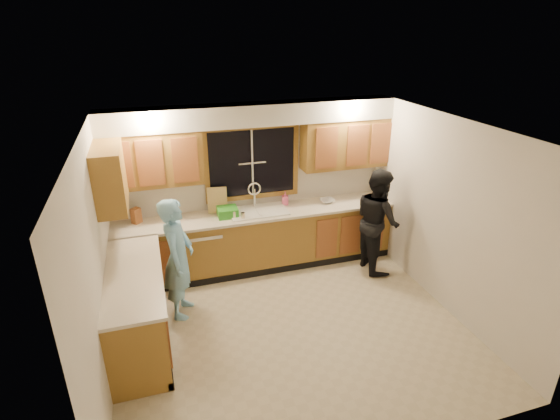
{
  "coord_description": "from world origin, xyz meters",
  "views": [
    {
      "loc": [
        -1.46,
        -4.2,
        3.53
      ],
      "look_at": [
        0.05,
        0.65,
        1.34
      ],
      "focal_mm": 28.0,
      "sensor_mm": 36.0,
      "label": 1
    }
  ],
  "objects_px": {
    "knife_block": "(136,216)",
    "man": "(178,258)",
    "sink": "(258,215)",
    "soap_bottle": "(285,198)",
    "dishwasher": "(203,251)",
    "dish_crate": "(227,212)",
    "bowl": "(327,201)",
    "woman": "(377,220)",
    "stove": "(138,339)"
  },
  "relations": [
    {
      "from": "woman",
      "to": "bowl",
      "type": "xyz_separation_m",
      "value": [
        -0.57,
        0.6,
        0.15
      ]
    },
    {
      "from": "knife_block",
      "to": "dish_crate",
      "type": "height_order",
      "value": "knife_block"
    },
    {
      "from": "dishwasher",
      "to": "knife_block",
      "type": "distance_m",
      "value": 1.09
    },
    {
      "from": "dishwasher",
      "to": "stove",
      "type": "height_order",
      "value": "stove"
    },
    {
      "from": "stove",
      "to": "knife_block",
      "type": "xyz_separation_m",
      "value": [
        0.07,
        1.96,
        0.58
      ]
    },
    {
      "from": "man",
      "to": "knife_block",
      "type": "relative_size",
      "value": 7.3
    },
    {
      "from": "stove",
      "to": "dishwasher",
      "type": "bearing_deg",
      "value": 62.31
    },
    {
      "from": "woman",
      "to": "dish_crate",
      "type": "relative_size",
      "value": 5.53
    },
    {
      "from": "dish_crate",
      "to": "woman",
      "type": "bearing_deg",
      "value": -14.02
    },
    {
      "from": "dishwasher",
      "to": "woman",
      "type": "relative_size",
      "value": 0.51
    },
    {
      "from": "knife_block",
      "to": "bowl",
      "type": "height_order",
      "value": "knife_block"
    },
    {
      "from": "stove",
      "to": "knife_block",
      "type": "height_order",
      "value": "knife_block"
    },
    {
      "from": "dishwasher",
      "to": "man",
      "type": "xyz_separation_m",
      "value": [
        -0.41,
        -0.84,
        0.39
      ]
    },
    {
      "from": "sink",
      "to": "woman",
      "type": "height_order",
      "value": "woman"
    },
    {
      "from": "woman",
      "to": "knife_block",
      "type": "bearing_deg",
      "value": 80.31
    },
    {
      "from": "dishwasher",
      "to": "bowl",
      "type": "height_order",
      "value": "bowl"
    },
    {
      "from": "soap_bottle",
      "to": "bowl",
      "type": "xyz_separation_m",
      "value": [
        0.66,
        -0.12,
        -0.08
      ]
    },
    {
      "from": "sink",
      "to": "bowl",
      "type": "relative_size",
      "value": 3.88
    },
    {
      "from": "sink",
      "to": "bowl",
      "type": "distance_m",
      "value": 1.14
    },
    {
      "from": "stove",
      "to": "woman",
      "type": "distance_m",
      "value": 3.74
    },
    {
      "from": "sink",
      "to": "soap_bottle",
      "type": "xyz_separation_m",
      "value": [
        0.48,
        0.16,
        0.16
      ]
    },
    {
      "from": "sink",
      "to": "stove",
      "type": "height_order",
      "value": "sink"
    },
    {
      "from": "soap_bottle",
      "to": "dishwasher",
      "type": "bearing_deg",
      "value": -172.66
    },
    {
      "from": "dish_crate",
      "to": "dishwasher",
      "type": "bearing_deg",
      "value": 178.75
    },
    {
      "from": "bowl",
      "to": "dishwasher",
      "type": "bearing_deg",
      "value": -178.5
    },
    {
      "from": "man",
      "to": "bowl",
      "type": "xyz_separation_m",
      "value": [
        2.39,
        0.89,
        0.14
      ]
    },
    {
      "from": "stove",
      "to": "knife_block",
      "type": "distance_m",
      "value": 2.05
    },
    {
      "from": "sink",
      "to": "soap_bottle",
      "type": "relative_size",
      "value": 4.13
    },
    {
      "from": "stove",
      "to": "bowl",
      "type": "bearing_deg",
      "value": 32.4
    },
    {
      "from": "sink",
      "to": "dish_crate",
      "type": "height_order",
      "value": "sink"
    },
    {
      "from": "sink",
      "to": "man",
      "type": "xyz_separation_m",
      "value": [
        -1.26,
        -0.86,
        -0.06
      ]
    },
    {
      "from": "stove",
      "to": "dish_crate",
      "type": "distance_m",
      "value": 2.31
    },
    {
      "from": "stove",
      "to": "dish_crate",
      "type": "relative_size",
      "value": 3.12
    },
    {
      "from": "woman",
      "to": "knife_block",
      "type": "distance_m",
      "value": 3.51
    },
    {
      "from": "man",
      "to": "soap_bottle",
      "type": "height_order",
      "value": "man"
    },
    {
      "from": "woman",
      "to": "soap_bottle",
      "type": "relative_size",
      "value": 7.67
    },
    {
      "from": "knife_block",
      "to": "sink",
      "type": "bearing_deg",
      "value": -46.16
    },
    {
      "from": "dishwasher",
      "to": "knife_block",
      "type": "bearing_deg",
      "value": 170.25
    },
    {
      "from": "dishwasher",
      "to": "knife_block",
      "type": "height_order",
      "value": "knife_block"
    },
    {
      "from": "sink",
      "to": "dishwasher",
      "type": "height_order",
      "value": "sink"
    },
    {
      "from": "soap_bottle",
      "to": "knife_block",
      "type": "bearing_deg",
      "value": -179.48
    },
    {
      "from": "knife_block",
      "to": "bowl",
      "type": "distance_m",
      "value": 2.87
    },
    {
      "from": "sink",
      "to": "woman",
      "type": "distance_m",
      "value": 1.79
    },
    {
      "from": "dishwasher",
      "to": "soap_bottle",
      "type": "bearing_deg",
      "value": 7.34
    },
    {
      "from": "dishwasher",
      "to": "woman",
      "type": "bearing_deg",
      "value": -12.14
    },
    {
      "from": "knife_block",
      "to": "man",
      "type": "bearing_deg",
      "value": -106.36
    },
    {
      "from": "sink",
      "to": "dish_crate",
      "type": "bearing_deg",
      "value": -177.14
    },
    {
      "from": "soap_bottle",
      "to": "woman",
      "type": "bearing_deg",
      "value": -30.5
    },
    {
      "from": "sink",
      "to": "man",
      "type": "bearing_deg",
      "value": -145.74
    },
    {
      "from": "dish_crate",
      "to": "bowl",
      "type": "height_order",
      "value": "dish_crate"
    }
  ]
}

